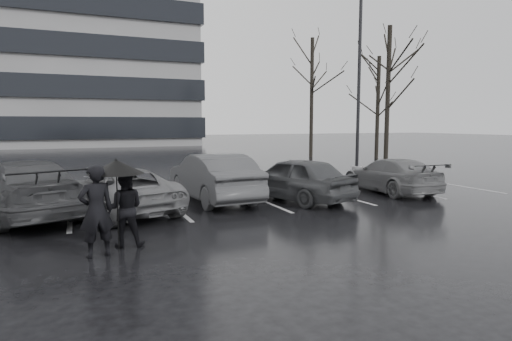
{
  "coord_description": "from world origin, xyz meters",
  "views": [
    {
      "loc": [
        -4.76,
        -10.16,
        2.43
      ],
      "look_at": [
        -0.07,
        1.0,
        1.1
      ],
      "focal_mm": 30.0,
      "sensor_mm": 36.0,
      "label": 1
    }
  ],
  "objects": [
    {
      "name": "ground",
      "position": [
        0.0,
        0.0,
        0.0
      ],
      "size": [
        160.0,
        160.0,
        0.0
      ],
      "primitive_type": "plane",
      "color": "black",
      "rests_on": "ground"
    },
    {
      "name": "car_main",
      "position": [
        1.56,
        1.72,
        0.7
      ],
      "size": [
        2.92,
        4.4,
        1.39
      ],
      "primitive_type": "imported",
      "rotation": [
        0.0,
        0.0,
        3.48
      ],
      "color": "black",
      "rests_on": "ground"
    },
    {
      "name": "car_west_a",
      "position": [
        -0.83,
        2.69,
        0.75
      ],
      "size": [
        1.92,
        4.65,
        1.5
      ],
      "primitive_type": "imported",
      "rotation": [
        0.0,
        0.0,
        3.22
      ],
      "color": "#2C2C2E",
      "rests_on": "ground"
    },
    {
      "name": "car_west_b",
      "position": [
        -3.73,
        1.94,
        0.62
      ],
      "size": [
        3.25,
        4.85,
        1.23
      ],
      "primitive_type": "imported",
      "rotation": [
        0.0,
        0.0,
        3.44
      ],
      "color": "#4D4D4F",
      "rests_on": "ground"
    },
    {
      "name": "car_west_c",
      "position": [
        -6.14,
        2.35,
        0.74
      ],
      "size": [
        3.66,
        5.53,
        1.49
      ],
      "primitive_type": "imported",
      "rotation": [
        0.0,
        0.0,
        3.48
      ],
      "color": "black",
      "rests_on": "ground"
    },
    {
      "name": "car_east",
      "position": [
        5.49,
        1.89,
        0.61
      ],
      "size": [
        1.91,
        4.25,
        1.21
      ],
      "primitive_type": "imported",
      "rotation": [
        0.0,
        0.0,
        3.09
      ],
      "color": "#4D4D4F",
      "rests_on": "ground"
    },
    {
      "name": "pedestrian_left",
      "position": [
        -4.49,
        -2.01,
        0.85
      ],
      "size": [
        0.69,
        0.52,
        1.7
      ],
      "primitive_type": "imported",
      "rotation": [
        0.0,
        0.0,
        3.34
      ],
      "color": "black",
      "rests_on": "ground"
    },
    {
      "name": "pedestrian_right",
      "position": [
        -3.94,
        -1.49,
        0.77
      ],
      "size": [
        0.85,
        0.73,
        1.54
      ],
      "primitive_type": "imported",
      "rotation": [
        0.0,
        0.0,
        2.93
      ],
      "color": "black",
      "rests_on": "ground"
    },
    {
      "name": "umbrella",
      "position": [
        -4.09,
        -1.71,
        1.62
      ],
      "size": [
        1.05,
        1.05,
        1.77
      ],
      "color": "black",
      "rests_on": "ground"
    },
    {
      "name": "lamp_post",
      "position": [
        8.71,
        8.29,
        4.38
      ],
      "size": [
        0.52,
        0.52,
        9.57
      ],
      "rotation": [
        0.0,
        0.0,
        -0.13
      ],
      "color": "gray",
      "rests_on": "ground"
    },
    {
      "name": "stall_stripes",
      "position": [
        -0.8,
        2.5,
        0.0
      ],
      "size": [
        19.72,
        5.0,
        0.0
      ],
      "color": "#ADADAF",
      "rests_on": "ground"
    },
    {
      "name": "tree_east",
      "position": [
        12.0,
        10.0,
        4.0
      ],
      "size": [
        0.26,
        0.26,
        8.0
      ],
      "primitive_type": "cylinder",
      "color": "black",
      "rests_on": "ground"
    },
    {
      "name": "tree_ne",
      "position": [
        14.5,
        14.0,
        3.5
      ],
      "size": [
        0.26,
        0.26,
        7.0
      ],
      "primitive_type": "cylinder",
      "color": "black",
      "rests_on": "ground"
    },
    {
      "name": "tree_north",
      "position": [
        11.0,
        17.0,
        4.25
      ],
      "size": [
        0.26,
        0.26,
        8.5
      ],
      "primitive_type": "cylinder",
      "color": "black",
      "rests_on": "ground"
    }
  ]
}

